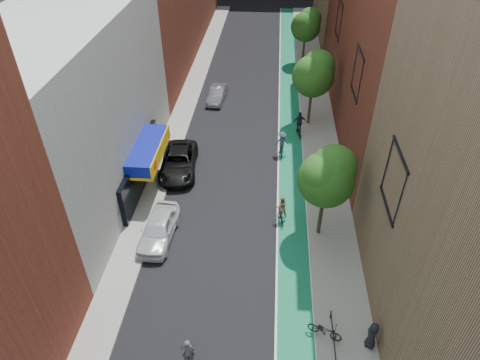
% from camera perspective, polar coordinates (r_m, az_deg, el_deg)
% --- Properties ---
extents(bike_lane, '(2.00, 68.00, 0.01)m').
position_cam_1_polar(bike_lane, '(41.01, 6.65, 8.90)').
color(bike_lane, '#136B47').
rests_on(bike_lane, ground).
extents(sidewalk_left, '(2.00, 68.00, 0.15)m').
position_cam_1_polar(sidewalk_left, '(41.74, -7.37, 9.49)').
color(sidewalk_left, gray).
rests_on(sidewalk_left, ground).
extents(sidewalk_right, '(3.00, 68.00, 0.15)m').
position_cam_1_polar(sidewalk_right, '(41.16, 10.17, 8.77)').
color(sidewalk_right, gray).
rests_on(sidewalk_right, ground).
extents(building_left_white, '(8.00, 20.00, 12.00)m').
position_cam_1_polar(building_left_white, '(30.55, -21.80, 8.55)').
color(building_left_white, silver).
rests_on(building_left_white, ground).
extents(tree_near, '(3.40, 3.36, 6.42)m').
position_cam_1_polar(tree_near, '(25.18, 11.59, 0.57)').
color(tree_near, '#332619').
rests_on(tree_near, ground).
extents(tree_mid, '(3.55, 3.53, 6.74)m').
position_cam_1_polar(tree_mid, '(37.22, 9.84, 13.89)').
color(tree_mid, '#332619').
rests_on(tree_mid, ground).
extents(tree_far, '(3.30, 3.25, 6.21)m').
position_cam_1_polar(tree_far, '(50.46, 8.83, 19.83)').
color(tree_far, '#332619').
rests_on(tree_far, ground).
extents(parked_car_white, '(2.12, 4.78, 1.60)m').
position_cam_1_polar(parked_car_white, '(27.37, -10.80, -6.36)').
color(parked_car_white, silver).
rests_on(parked_car_white, ground).
extents(parked_car_black, '(3.13, 5.89, 1.58)m').
position_cam_1_polar(parked_car_black, '(32.84, -8.18, 2.39)').
color(parked_car_black, black).
rests_on(parked_car_black, ground).
extents(parked_car_silver, '(1.70, 4.14, 1.33)m').
position_cam_1_polar(parked_car_silver, '(42.73, -3.07, 11.34)').
color(parked_car_silver, gray).
rests_on(parked_car_silver, ground).
extents(cyclist_lead, '(1.02, 1.96, 2.00)m').
position_cam_1_polar(cyclist_lead, '(21.81, -6.90, -22.57)').
color(cyclist_lead, black).
rests_on(cyclist_lead, ground).
extents(cyclist_lane_near, '(0.88, 1.70, 1.96)m').
position_cam_1_polar(cyclist_lane_near, '(28.20, 5.52, -4.10)').
color(cyclist_lane_near, black).
rests_on(cyclist_lane_near, ground).
extents(cyclist_lane_mid, '(1.16, 1.72, 2.23)m').
position_cam_1_polar(cyclist_lane_mid, '(37.12, 7.91, 7.08)').
color(cyclist_lane_mid, black).
rests_on(cyclist_lane_mid, ground).
extents(cyclist_lane_far, '(1.17, 1.64, 2.07)m').
position_cam_1_polar(cyclist_lane_far, '(34.37, 5.57, 4.69)').
color(cyclist_lane_far, black).
rests_on(cyclist_lane_far, ground).
extents(parked_bike_far, '(1.87, 1.21, 0.93)m').
position_cam_1_polar(parked_bike_far, '(22.91, 11.24, -19.04)').
color(parked_bike_far, black).
rests_on(parked_bike_far, sidewalk_right).
extents(pedestrian, '(0.71, 0.91, 1.66)m').
position_cam_1_polar(pedestrian, '(22.85, 17.21, -19.14)').
color(pedestrian, black).
rests_on(pedestrian, sidewalk_right).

